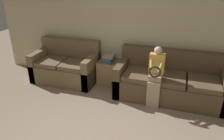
{
  "coord_description": "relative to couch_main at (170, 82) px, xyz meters",
  "views": [
    {
      "loc": [
        0.96,
        -2.1,
        2.51
      ],
      "look_at": [
        -0.25,
        1.64,
        0.74
      ],
      "focal_mm": 35.0,
      "sensor_mm": 36.0,
      "label": 1
    }
  ],
  "objects": [
    {
      "name": "child_left_seated",
      "position": [
        -0.28,
        -0.41,
        0.32
      ],
      "size": [
        0.3,
        0.37,
        1.22
      ],
      "color": "tan",
      "rests_on": "ground_plane"
    },
    {
      "name": "book_stack",
      "position": [
        -1.46,
        0.23,
        0.3
      ],
      "size": [
        0.26,
        0.3,
        0.16
      ],
      "color": "#33569E",
      "rests_on": "side_shelf"
    },
    {
      "name": "couch_side",
      "position": [
        -2.52,
        0.06,
        0.01
      ],
      "size": [
        1.56,
        0.88,
        0.99
      ],
      "color": "brown",
      "rests_on": "ground_plane"
    },
    {
      "name": "couch_main",
      "position": [
        0.0,
        0.0,
        0.0
      ],
      "size": [
        2.28,
        0.95,
        0.98
      ],
      "color": "brown",
      "rests_on": "ground_plane"
    },
    {
      "name": "wall_back",
      "position": [
        -0.86,
        0.51,
        0.93
      ],
      "size": [
        7.25,
        0.06,
        2.55
      ],
      "color": "beige",
      "rests_on": "ground_plane"
    },
    {
      "name": "side_shelf",
      "position": [
        -1.46,
        0.22,
        -0.05
      ],
      "size": [
        0.51,
        0.46,
        0.56
      ],
      "color": "#9E7A51",
      "rests_on": "ground_plane"
    }
  ]
}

